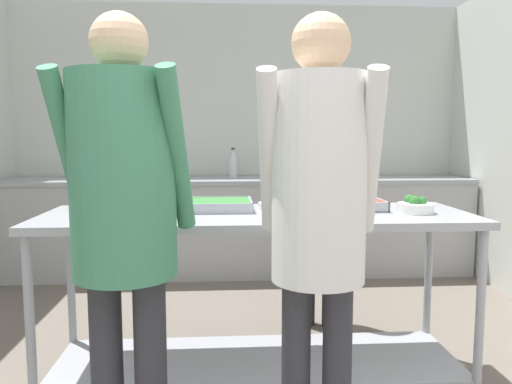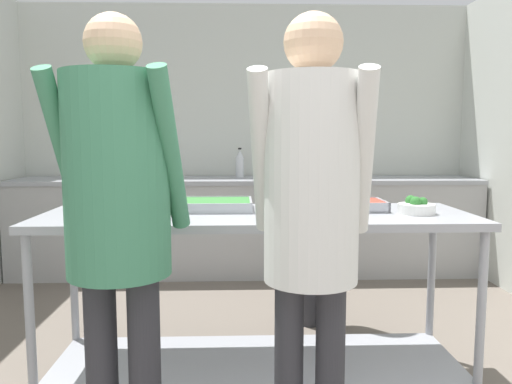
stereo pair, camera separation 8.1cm
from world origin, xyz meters
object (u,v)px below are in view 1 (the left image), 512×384
object	(u,v)px
sauce_pan	(116,208)
serving_tray_vegetables	(210,205)
plate_stack	(280,206)
serving_tray_roast	(346,205)
cook_behind_counter	(320,184)
guest_serving_left	(124,201)
guest_serving_right	(319,202)
water_bottle	(233,164)
broccoli_bowl	(415,207)

from	to	relation	value
sauce_pan	serving_tray_vegetables	bearing A→B (deg)	21.35
plate_stack	serving_tray_roast	size ratio (longest dim) A/B	0.62
plate_stack	cook_behind_counter	bearing A→B (deg)	62.09
guest_serving_left	guest_serving_right	xyz separation A→B (m)	(0.71, -0.09, 0.00)
sauce_pan	water_bottle	world-z (taller)	water_bottle
plate_stack	water_bottle	bearing A→B (deg)	95.77
serving_tray_vegetables	guest_serving_right	bearing A→B (deg)	-66.00
serving_tray_vegetables	plate_stack	distance (m)	0.39
broccoli_bowl	water_bottle	size ratio (longest dim) A/B	0.65
serving_tray_roast	broccoli_bowl	bearing A→B (deg)	-24.16
serving_tray_vegetables	guest_serving_right	distance (m)	1.04
sauce_pan	broccoli_bowl	xyz separation A→B (m)	(1.55, -0.00, -0.01)
guest_serving_left	water_bottle	distance (m)	3.07
plate_stack	water_bottle	distance (m)	2.19
serving_tray_roast	plate_stack	bearing A→B (deg)	173.65
sauce_pan	serving_tray_roast	xyz separation A→B (m)	(1.22, 0.15, -0.02)
serving_tray_roast	water_bottle	bearing A→B (deg)	104.70
guest_serving_right	sauce_pan	bearing A→B (deg)	139.33
guest_serving_right	serving_tray_roast	bearing A→B (deg)	70.02
sauce_pan	guest_serving_right	bearing A→B (deg)	-40.67
serving_tray_roast	broccoli_bowl	size ratio (longest dim) A/B	2.12
broccoli_bowl	cook_behind_counter	world-z (taller)	cook_behind_counter
guest_serving_left	serving_tray_roast	bearing A→B (deg)	38.20
serving_tray_roast	water_bottle	distance (m)	2.29
plate_stack	broccoli_bowl	bearing A→B (deg)	-15.24
guest_serving_right	water_bottle	xyz separation A→B (m)	(-0.25, 3.12, -0.04)
serving_tray_roast	guest_serving_right	xyz separation A→B (m)	(-0.33, -0.91, 0.14)
cook_behind_counter	serving_tray_roast	bearing A→B (deg)	-89.23
serving_tray_roast	guest_serving_left	distance (m)	1.33
water_bottle	sauce_pan	bearing A→B (deg)	-105.06
broccoli_bowl	guest_serving_right	distance (m)	1.02
broccoli_bowl	guest_serving_right	size ratio (longest dim) A/B	0.11
plate_stack	water_bottle	size ratio (longest dim) A/B	0.86
cook_behind_counter	guest_serving_right	bearing A→B (deg)	-101.25
water_bottle	guest_serving_left	bearing A→B (deg)	-98.66
water_bottle	plate_stack	bearing A→B (deg)	-84.23
sauce_pan	cook_behind_counter	size ratio (longest dim) A/B	0.25
guest_serving_left	guest_serving_right	distance (m)	0.72
plate_stack	cook_behind_counter	world-z (taller)	cook_behind_counter
guest_serving_right	serving_tray_vegetables	bearing A→B (deg)	114.00
broccoli_bowl	water_bottle	distance (m)	2.54
guest_serving_right	broccoli_bowl	bearing A→B (deg)	49.00
serving_tray_roast	guest_serving_right	size ratio (longest dim) A/B	0.23
plate_stack	serving_tray_roast	distance (m)	0.36
cook_behind_counter	water_bottle	distance (m)	1.62
serving_tray_roast	cook_behind_counter	world-z (taller)	cook_behind_counter
cook_behind_counter	water_bottle	world-z (taller)	cook_behind_counter
sauce_pan	serving_tray_vegetables	distance (m)	0.50
broccoli_bowl	guest_serving_left	xyz separation A→B (m)	(-1.37, -0.67, 0.13)
sauce_pan	plate_stack	distance (m)	0.88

